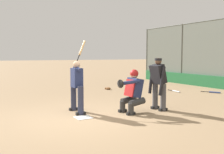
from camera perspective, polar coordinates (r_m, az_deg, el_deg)
name	(u,v)px	position (r m, az deg, el deg)	size (l,w,h in m)	color
ground_plane	(83,118)	(7.20, -6.26, -8.80)	(160.00, 160.00, 0.00)	#9E7F5B
home_plate_marker	(83,117)	(7.20, -6.26, -8.76)	(0.43, 0.43, 0.01)	white
batter_at_plate	(77,85)	(7.73, -7.65, -1.63)	(0.98, 0.69, 2.15)	#2D334C
catcher_behind_plate	(132,90)	(7.66, 4.36, -2.94)	(0.67, 0.78, 1.27)	#333333
umpire_home	(158,82)	(8.14, 10.04, -1.14)	(0.65, 0.40, 1.60)	#4C4C51
spare_bat_by_padding	(213,92)	(12.58, 21.18, -3.10)	(0.78, 0.44, 0.07)	black
spare_bat_third_base_side	(175,91)	(12.40, 13.61, -3.02)	(0.89, 0.14, 0.07)	black
fielding_glove_on_dirt	(108,88)	(12.88, -0.89, -2.49)	(0.32, 0.25, 0.12)	brown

